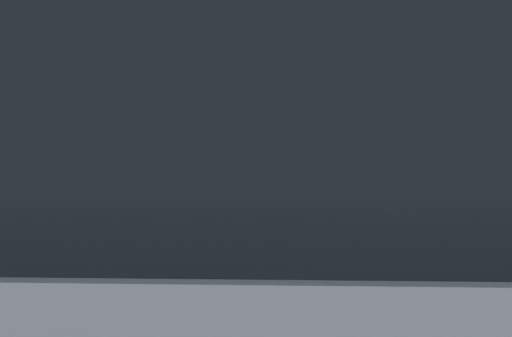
# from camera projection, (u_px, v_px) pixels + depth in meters

# --- Properties ---
(parking_meter) EXTENTS (0.15, 0.16, 1.42)m
(parking_meter) POSITION_uv_depth(u_px,v_px,m) (181.00, 229.00, 4.02)
(parking_meter) COLOR slate
(parking_meter) RESTS_ON sidewalk_curb
(pedestrian_at_meter) EXTENTS (0.60, 0.46, 1.61)m
(pedestrian_at_meter) POSITION_uv_depth(u_px,v_px,m) (311.00, 249.00, 4.03)
(pedestrian_at_meter) COLOR #1E233F
(pedestrian_at_meter) RESTS_ON sidewalk_curb
(background_railing) EXTENTS (24.06, 0.06, 1.13)m
(background_railing) POSITION_uv_depth(u_px,v_px,m) (253.00, 248.00, 6.14)
(background_railing) COLOR #2D7A38
(background_railing) RESTS_ON sidewalk_curb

